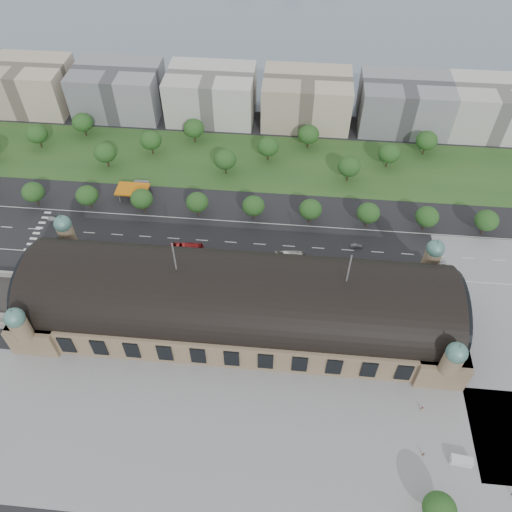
# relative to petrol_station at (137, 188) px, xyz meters

# --- Properties ---
(ground) EXTENTS (900.00, 900.00, 0.00)m
(ground) POSITION_rel_petrol_station_xyz_m (53.91, -65.28, -2.95)
(ground) COLOR black
(ground) RESTS_ON ground
(station) EXTENTS (150.00, 48.40, 44.30)m
(station) POSITION_rel_petrol_station_xyz_m (53.91, -65.28, 7.33)
(station) COLOR #8A7355
(station) RESTS_ON ground
(plaza_south) EXTENTS (190.00, 48.00, 0.12)m
(plaza_south) POSITION_rel_petrol_station_xyz_m (63.91, -109.28, -2.95)
(plaza_south) COLOR gray
(plaza_south) RESTS_ON ground
(road_slab) EXTENTS (260.00, 26.00, 0.10)m
(road_slab) POSITION_rel_petrol_station_xyz_m (33.91, -27.28, -2.95)
(road_slab) COLOR black
(road_slab) RESTS_ON ground
(grass_belt) EXTENTS (300.00, 45.00, 0.10)m
(grass_belt) POSITION_rel_petrol_station_xyz_m (38.91, 27.72, -2.95)
(grass_belt) COLOR #244C1E
(grass_belt) RESTS_ON ground
(petrol_station) EXTENTS (14.00, 13.00, 5.05)m
(petrol_station) POSITION_rel_petrol_station_xyz_m (0.00, 0.00, 0.00)
(petrol_station) COLOR #CC6A0C
(petrol_station) RESTS_ON ground
(office_1) EXTENTS (45.00, 32.00, 24.00)m
(office_1) POSITION_rel_petrol_station_xyz_m (-76.09, 67.72, 9.05)
(office_1) COLOR #BCAB94
(office_1) RESTS_ON ground
(office_2) EXTENTS (45.00, 32.00, 24.00)m
(office_2) POSITION_rel_petrol_station_xyz_m (-26.09, 67.72, 9.05)
(office_2) COLOR gray
(office_2) RESTS_ON ground
(office_3) EXTENTS (45.00, 32.00, 24.00)m
(office_3) POSITION_rel_petrol_station_xyz_m (23.91, 67.72, 9.05)
(office_3) COLOR beige
(office_3) RESTS_ON ground
(office_4) EXTENTS (45.00, 32.00, 24.00)m
(office_4) POSITION_rel_petrol_station_xyz_m (73.91, 67.72, 9.05)
(office_4) COLOR #BCAB94
(office_4) RESTS_ON ground
(office_5) EXTENTS (45.00, 32.00, 24.00)m
(office_5) POSITION_rel_petrol_station_xyz_m (123.91, 67.72, 9.05)
(office_5) COLOR gray
(office_5) RESTS_ON ground
(office_6) EXTENTS (45.00, 32.00, 24.00)m
(office_6) POSITION_rel_petrol_station_xyz_m (168.91, 67.72, 9.05)
(office_6) COLOR beige
(office_6) RESTS_ON ground
(tree_row_1) EXTENTS (9.60, 9.60, 11.52)m
(tree_row_1) POSITION_rel_petrol_station_xyz_m (-42.09, -12.28, 4.48)
(tree_row_1) COLOR #2D2116
(tree_row_1) RESTS_ON ground
(tree_row_2) EXTENTS (9.60, 9.60, 11.52)m
(tree_row_2) POSITION_rel_petrol_station_xyz_m (-18.09, -12.28, 4.48)
(tree_row_2) COLOR #2D2116
(tree_row_2) RESTS_ON ground
(tree_row_3) EXTENTS (9.60, 9.60, 11.52)m
(tree_row_3) POSITION_rel_petrol_station_xyz_m (5.91, -12.28, 4.48)
(tree_row_3) COLOR #2D2116
(tree_row_3) RESTS_ON ground
(tree_row_4) EXTENTS (9.60, 9.60, 11.52)m
(tree_row_4) POSITION_rel_petrol_station_xyz_m (29.91, -12.28, 4.48)
(tree_row_4) COLOR #2D2116
(tree_row_4) RESTS_ON ground
(tree_row_5) EXTENTS (9.60, 9.60, 11.52)m
(tree_row_5) POSITION_rel_petrol_station_xyz_m (53.91, -12.28, 4.48)
(tree_row_5) COLOR #2D2116
(tree_row_5) RESTS_ON ground
(tree_row_6) EXTENTS (9.60, 9.60, 11.52)m
(tree_row_6) POSITION_rel_petrol_station_xyz_m (77.91, -12.28, 4.48)
(tree_row_6) COLOR #2D2116
(tree_row_6) RESTS_ON ground
(tree_row_7) EXTENTS (9.60, 9.60, 11.52)m
(tree_row_7) POSITION_rel_petrol_station_xyz_m (101.91, -12.28, 4.48)
(tree_row_7) COLOR #2D2116
(tree_row_7) RESTS_ON ground
(tree_row_8) EXTENTS (9.60, 9.60, 11.52)m
(tree_row_8) POSITION_rel_petrol_station_xyz_m (125.91, -12.28, 4.48)
(tree_row_8) COLOR #2D2116
(tree_row_8) RESTS_ON ground
(tree_row_9) EXTENTS (9.60, 9.60, 11.52)m
(tree_row_9) POSITION_rel_petrol_station_xyz_m (149.91, -12.28, 4.48)
(tree_row_9) COLOR #2D2116
(tree_row_9) RESTS_ON ground
(tree_belt_1) EXTENTS (10.40, 10.40, 12.48)m
(tree_belt_1) POSITION_rel_petrol_station_xyz_m (-57.09, 29.72, 5.10)
(tree_belt_1) COLOR #2D2116
(tree_belt_1) RESTS_ON ground
(tree_belt_2) EXTENTS (10.40, 10.40, 12.48)m
(tree_belt_2) POSITION_rel_petrol_station_xyz_m (-38.09, 41.72, 5.10)
(tree_belt_2) COLOR #2D2116
(tree_belt_2) RESTS_ON ground
(tree_belt_3) EXTENTS (10.40, 10.40, 12.48)m
(tree_belt_3) POSITION_rel_petrol_station_xyz_m (-19.09, 17.72, 5.10)
(tree_belt_3) COLOR #2D2116
(tree_belt_3) RESTS_ON ground
(tree_belt_4) EXTENTS (10.40, 10.40, 12.48)m
(tree_belt_4) POSITION_rel_petrol_station_xyz_m (-0.09, 29.72, 5.10)
(tree_belt_4) COLOR #2D2116
(tree_belt_4) RESTS_ON ground
(tree_belt_5) EXTENTS (10.40, 10.40, 12.48)m
(tree_belt_5) POSITION_rel_petrol_station_xyz_m (18.91, 41.72, 5.10)
(tree_belt_5) COLOR #2D2116
(tree_belt_5) RESTS_ON ground
(tree_belt_6) EXTENTS (10.40, 10.40, 12.48)m
(tree_belt_6) POSITION_rel_petrol_station_xyz_m (37.91, 17.72, 5.10)
(tree_belt_6) COLOR #2D2116
(tree_belt_6) RESTS_ON ground
(tree_belt_7) EXTENTS (10.40, 10.40, 12.48)m
(tree_belt_7) POSITION_rel_petrol_station_xyz_m (56.91, 29.72, 5.10)
(tree_belt_7) COLOR #2D2116
(tree_belt_7) RESTS_ON ground
(tree_belt_8) EXTENTS (10.40, 10.40, 12.48)m
(tree_belt_8) POSITION_rel_petrol_station_xyz_m (75.91, 41.72, 5.10)
(tree_belt_8) COLOR #2D2116
(tree_belt_8) RESTS_ON ground
(tree_belt_9) EXTENTS (10.40, 10.40, 12.48)m
(tree_belt_9) POSITION_rel_petrol_station_xyz_m (94.91, 17.72, 5.10)
(tree_belt_9) COLOR #2D2116
(tree_belt_9) RESTS_ON ground
(tree_belt_10) EXTENTS (10.40, 10.40, 12.48)m
(tree_belt_10) POSITION_rel_petrol_station_xyz_m (113.91, 29.72, 5.10)
(tree_belt_10) COLOR #2D2116
(tree_belt_10) RESTS_ON ground
(tree_belt_11) EXTENTS (10.40, 10.40, 12.48)m
(tree_belt_11) POSITION_rel_petrol_station_xyz_m (132.91, 41.72, 5.10)
(tree_belt_11) COLOR #2D2116
(tree_belt_11) RESTS_ON ground
(tree_plaza_s) EXTENTS (9.00, 9.00, 10.64)m
(tree_plaza_s) POSITION_rel_petrol_station_xyz_m (113.91, -125.28, 3.86)
(tree_plaza_s) COLOR #2D2116
(tree_plaza_s) RESTS_ON ground
(traffic_car_1) EXTENTS (4.84, 2.21, 1.54)m
(traffic_car_1) POSITION_rel_petrol_station_xyz_m (-31.84, -21.37, -2.18)
(traffic_car_1) COLOR gray
(traffic_car_1) RESTS_ON ground
(traffic_car_2) EXTENTS (5.75, 3.22, 1.52)m
(traffic_car_2) POSITION_rel_petrol_station_xyz_m (-23.57, -32.92, -2.19)
(traffic_car_2) COLOR black
(traffic_car_2) RESTS_ON ground
(traffic_car_4) EXTENTS (4.45, 2.27, 1.45)m
(traffic_car_4) POSITION_rel_petrol_station_xyz_m (72.09, -37.05, -2.22)
(traffic_car_4) COLOR #1D1B4C
(traffic_car_4) RESTS_ON ground
(traffic_car_5) EXTENTS (4.73, 1.93, 1.53)m
(traffic_car_5) POSITION_rel_petrol_station_xyz_m (97.40, -25.33, -2.19)
(traffic_car_5) COLOR #53565A
(traffic_car_5) RESTS_ON ground
(traffic_car_6) EXTENTS (4.86, 2.55, 1.30)m
(traffic_car_6) POSITION_rel_petrol_station_xyz_m (129.95, -30.52, -2.30)
(traffic_car_6) COLOR silver
(traffic_car_6) RESTS_ON ground
(parked_car_0) EXTENTS (4.35, 3.07, 1.36)m
(parked_car_0) POSITION_rel_petrol_station_xyz_m (-22.93, -40.38, -2.27)
(parked_car_0) COLOR black
(parked_car_0) RESTS_ON ground
(parked_car_1) EXTENTS (5.39, 4.09, 1.36)m
(parked_car_1) POSITION_rel_petrol_station_xyz_m (-5.81, -44.28, -2.27)
(parked_car_1) COLOR maroon
(parked_car_1) RESTS_ON ground
(parked_car_2) EXTENTS (5.11, 3.54, 1.37)m
(parked_car_2) POSITION_rel_petrol_station_xyz_m (-9.56, -44.28, -2.26)
(parked_car_2) COLOR #161A40
(parked_car_2) RESTS_ON ground
(parked_car_3) EXTENTS (4.59, 4.08, 1.50)m
(parked_car_3) POSITION_rel_petrol_station_xyz_m (-4.35, -40.32, -2.20)
(parked_car_3) COLOR slate
(parked_car_3) RESTS_ON ground
(parked_car_4) EXTENTS (4.74, 4.35, 1.58)m
(parked_car_4) POSITION_rel_petrol_station_xyz_m (21.09, -42.90, -2.16)
(parked_car_4) COLOR silver
(parked_car_4) RESTS_ON ground
(parked_car_5) EXTENTS (6.00, 4.25, 1.52)m
(parked_car_5) POSITION_rel_petrol_station_xyz_m (6.25, -40.84, -2.19)
(parked_car_5) COLOR gray
(parked_car_5) RESTS_ON ground
(parked_car_6) EXTENTS (4.95, 4.51, 1.39)m
(parked_car_6) POSITION_rel_petrol_station_xyz_m (24.73, -40.28, -2.26)
(parked_car_6) COLOR black
(parked_car_6) RESTS_ON ground
(bus_west) EXTENTS (13.62, 3.92, 3.75)m
(bus_west) POSITION_rel_petrol_station_xyz_m (28.91, -34.00, -1.07)
(bus_west) COLOR red
(bus_west) RESTS_ON ground
(bus_mid) EXTENTS (13.38, 3.61, 3.70)m
(bus_mid) POSITION_rel_petrol_station_xyz_m (59.51, -38.28, -1.10)
(bus_mid) COLOR silver
(bus_mid) RESTS_ON ground
(bus_east) EXTENTS (12.38, 3.74, 3.40)m
(bus_east) POSITION_rel_petrol_station_xyz_m (70.58, -34.12, -1.25)
(bus_east) COLOR silver
(bus_east) RESTS_ON ground
(van_south) EXTENTS (6.44, 3.16, 2.69)m
(van_south) POSITION_rel_petrol_station_xyz_m (123.58, -109.85, -1.67)
(van_south) COLOR silver
(van_south) RESTS_ON ground
(pedestrian_0) EXTENTS (1.04, 0.81, 1.88)m
(pedestrian_0) POSITION_rel_petrol_station_xyz_m (114.78, -94.47, -2.01)
(pedestrian_0) COLOR gray
(pedestrian_0) RESTS_ON ground
(pedestrian_1) EXTENTS (0.69, 0.81, 1.87)m
(pedestrian_1) POSITION_rel_petrol_station_xyz_m (113.34, -108.79, -2.01)
(pedestrian_1) COLOR gray
(pedestrian_1) RESTS_ON ground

